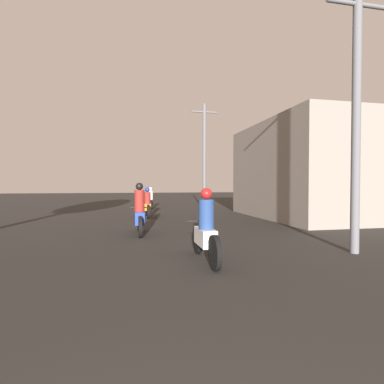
# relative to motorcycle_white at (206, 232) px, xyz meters

# --- Properties ---
(motorcycle_white) EXTENTS (0.60, 2.12, 1.55)m
(motorcycle_white) POSITION_rel_motorcycle_white_xyz_m (0.00, 0.00, 0.00)
(motorcycle_white) COLOR black
(motorcycle_white) RESTS_ON ground_plane
(motorcycle_blue) EXTENTS (0.60, 1.97, 1.68)m
(motorcycle_blue) POSITION_rel_motorcycle_white_xyz_m (-1.24, 3.79, 0.05)
(motorcycle_blue) COLOR black
(motorcycle_blue) RESTS_ON ground_plane
(motorcycle_orange) EXTENTS (0.60, 2.10, 1.48)m
(motorcycle_orange) POSITION_rel_motorcycle_white_xyz_m (-0.68, 8.84, -0.02)
(motorcycle_orange) COLOR black
(motorcycle_orange) RESTS_ON ground_plane
(motorcycle_black) EXTENTS (0.60, 2.05, 1.44)m
(motorcycle_black) POSITION_rel_motorcycle_white_xyz_m (-0.15, 14.20, -0.04)
(motorcycle_black) COLOR black
(motorcycle_black) RESTS_ON ground_plane
(building_right_near) EXTENTS (4.32, 7.72, 4.60)m
(building_right_near) POSITION_rel_motorcycle_white_xyz_m (6.75, 7.18, 1.68)
(building_right_near) COLOR gray
(building_right_near) RESTS_ON ground_plane
(utility_pole_near) EXTENTS (1.60, 0.20, 6.28)m
(utility_pole_near) POSITION_rel_motorcycle_white_xyz_m (3.62, -0.00, 2.68)
(utility_pole_near) COLOR slate
(utility_pole_near) RESTS_ON ground_plane
(utility_pole_far) EXTENTS (1.60, 0.20, 6.63)m
(utility_pole_far) POSITION_rel_motorcycle_white_xyz_m (3.06, 12.09, 2.86)
(utility_pole_far) COLOR slate
(utility_pole_far) RESTS_ON ground_plane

